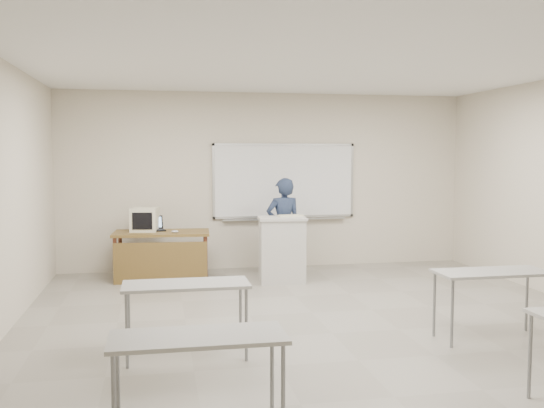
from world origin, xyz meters
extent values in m
cube|color=gray|center=(0.00, 0.00, -0.01)|extent=(7.00, 8.00, 0.01)
cube|color=white|center=(0.30, 3.97, 1.50)|extent=(2.40, 0.03, 1.20)
cube|color=#B7BABC|center=(0.30, 3.97, 2.12)|extent=(2.48, 0.04, 0.04)
cube|color=#B7BABC|center=(0.30, 3.97, 0.88)|extent=(2.48, 0.04, 0.04)
cube|color=#B7BABC|center=(-0.92, 3.97, 1.50)|extent=(0.04, 0.04, 1.28)
cube|color=#B7BABC|center=(1.52, 3.97, 1.50)|extent=(0.04, 0.04, 1.28)
cube|color=#B7BABC|center=(0.30, 3.92, 0.84)|extent=(2.16, 0.07, 0.02)
cube|color=gray|center=(-1.60, -0.50, 0.71)|extent=(1.20, 0.50, 0.03)
cylinder|color=slate|center=(-2.15, -0.70, 0.35)|extent=(0.03, 0.03, 0.70)
cylinder|color=slate|center=(-1.05, -0.70, 0.35)|extent=(0.03, 0.03, 0.70)
cylinder|color=slate|center=(-2.15, -0.30, 0.35)|extent=(0.03, 0.03, 0.70)
cylinder|color=slate|center=(-1.05, -0.30, 0.35)|extent=(0.03, 0.03, 0.70)
cube|color=gray|center=(1.60, -0.50, 0.71)|extent=(1.20, 0.50, 0.03)
cylinder|color=slate|center=(1.05, -0.70, 0.35)|extent=(0.03, 0.03, 0.70)
cylinder|color=slate|center=(1.05, -0.30, 0.35)|extent=(0.03, 0.03, 0.70)
cylinder|color=slate|center=(2.15, -0.30, 0.35)|extent=(0.03, 0.03, 0.70)
cube|color=gray|center=(-1.60, -2.20, 0.71)|extent=(1.20, 0.50, 0.03)
cylinder|color=slate|center=(-2.15, -2.40, 0.35)|extent=(0.03, 0.03, 0.70)
cylinder|color=slate|center=(-1.05, -2.40, 0.35)|extent=(0.03, 0.03, 0.70)
cylinder|color=slate|center=(-2.15, -2.00, 0.35)|extent=(0.03, 0.03, 0.70)
cylinder|color=slate|center=(-1.05, -2.00, 0.35)|extent=(0.03, 0.03, 0.70)
cylinder|color=slate|center=(1.05, -2.00, 0.35)|extent=(0.03, 0.03, 0.70)
cube|color=brown|center=(-1.80, 3.30, 0.73)|extent=(1.48, 0.74, 0.04)
cube|color=brown|center=(-1.80, 2.95, 0.32)|extent=(1.40, 0.03, 0.63)
cylinder|color=#4F2517|center=(-2.48, 2.99, 0.35)|extent=(0.06, 0.06, 0.71)
cylinder|color=#4F2517|center=(-1.12, 2.99, 0.35)|extent=(0.06, 0.06, 0.71)
cylinder|color=#4F2517|center=(-2.48, 3.61, 0.35)|extent=(0.06, 0.06, 0.71)
cylinder|color=#4F2517|center=(-1.12, 3.61, 0.35)|extent=(0.06, 0.06, 0.71)
cube|color=beige|center=(0.01, 2.73, 0.48)|extent=(0.67, 0.48, 0.96)
cube|color=beige|center=(0.01, 2.73, 0.98)|extent=(0.71, 0.52, 0.04)
cube|color=beige|center=(-2.05, 3.45, 0.93)|extent=(0.38, 0.41, 0.36)
cube|color=beige|center=(-2.05, 3.23, 0.93)|extent=(0.40, 0.04, 0.38)
cube|color=black|center=(-2.05, 3.21, 0.93)|extent=(0.31, 0.01, 0.26)
cube|color=black|center=(-1.90, 3.40, 0.76)|extent=(0.31, 0.22, 0.02)
cube|color=black|center=(-1.90, 3.39, 0.77)|extent=(0.25, 0.13, 0.01)
cube|color=black|center=(-1.90, 3.54, 0.87)|extent=(0.31, 0.07, 0.21)
cube|color=#7C9FC6|center=(-1.90, 3.53, 0.87)|extent=(0.26, 0.05, 0.16)
ellipsoid|color=#AFB0B8|center=(-1.60, 3.10, 0.77)|extent=(0.13, 0.11, 0.04)
cube|color=beige|center=(0.16, 2.81, 1.01)|extent=(0.42, 0.20, 0.02)
imported|color=black|center=(0.14, 3.28, 0.79)|extent=(0.61, 0.42, 1.58)
camera|label=1|loc=(-1.86, -6.25, 1.96)|focal=40.00mm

